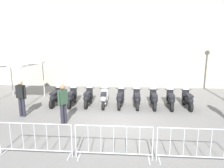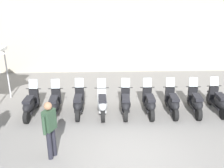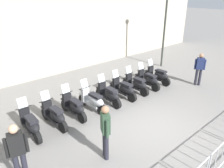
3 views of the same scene
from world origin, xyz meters
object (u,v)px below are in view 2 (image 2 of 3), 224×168
motorcycle_0 (31,105)px  motorcycle_3 (102,104)px  motorcycle_4 (126,103)px  motorcycle_5 (149,103)px  motorcycle_6 (172,103)px  motorcycle_7 (196,102)px  motorcycle_2 (79,103)px  motorcycle_8 (218,101)px  officer_near_row_end (50,127)px  motorcycle_1 (55,104)px

motorcycle_0 → motorcycle_3: same height
motorcycle_4 → motorcycle_3: bearing=-173.8°
motorcycle_3 → motorcycle_4: (0.87, 0.09, 0.00)m
motorcycle_5 → motorcycle_6: size_ratio=1.00×
motorcycle_7 → motorcycle_2: bearing=-174.8°
motorcycle_7 → motorcycle_5: bearing=-173.9°
motorcycle_4 → motorcycle_6: 1.77m
motorcycle_8 → motorcycle_3: bearing=-173.3°
motorcycle_0 → officer_near_row_end: size_ratio=1.00×
motorcycle_5 → motorcycle_8: 2.64m
motorcycle_4 → officer_near_row_end: bearing=-126.5°
motorcycle_4 → motorcycle_7: bearing=6.0°
motorcycle_0 → motorcycle_2: same height
motorcycle_0 → officer_near_row_end: bearing=-57.8°
motorcycle_3 → motorcycle_1: bearing=-173.5°
motorcycle_6 → motorcycle_7: same height
motorcycle_4 → motorcycle_5: size_ratio=1.00×
motorcycle_4 → motorcycle_8: (3.51, 0.42, 0.00)m
motorcycle_1 → motorcycle_2: size_ratio=1.00×
motorcycle_5 → motorcycle_2: bearing=-175.4°
motorcycle_6 → motorcycle_8: (1.75, 0.23, 0.00)m
motorcycle_3 → motorcycle_5: bearing=5.9°
motorcycle_0 → motorcycle_7: bearing=6.1°
motorcycle_7 → motorcycle_8: 0.89m
motorcycle_3 → officer_near_row_end: officer_near_row_end is taller
motorcycle_3 → motorcycle_0: bearing=-173.8°
motorcycle_2 → motorcycle_7: 4.40m
motorcycle_0 → motorcycle_4: same height
motorcycle_1 → motorcycle_4: same height
motorcycle_4 → motorcycle_1: bearing=-173.6°
motorcycle_2 → motorcycle_8: bearing=5.9°
motorcycle_4 → officer_near_row_end: (-2.02, -2.74, 0.53)m
motorcycle_2 → motorcycle_6: size_ratio=1.00×
motorcycle_6 → officer_near_row_end: size_ratio=1.00×
motorcycle_2 → motorcycle_6: bearing=5.1°
motorcycle_1 → motorcycle_3: (1.75, 0.20, 0.00)m
motorcycle_6 → motorcycle_7: size_ratio=1.00×
motorcycle_5 → motorcycle_7: size_ratio=1.00×
motorcycle_8 → officer_near_row_end: (-5.53, -3.15, 0.53)m
motorcycle_4 → officer_near_row_end: size_ratio=1.00×
motorcycle_1 → motorcycle_3: size_ratio=1.00×
motorcycle_1 → motorcycle_4: 2.64m
motorcycle_2 → motorcycle_6: 3.52m
motorcycle_3 → motorcycle_5: 1.76m
motorcycle_3 → motorcycle_5: size_ratio=1.00×
motorcycle_0 → motorcycle_8: bearing=6.5°
motorcycle_2 → motorcycle_7: (4.38, 0.40, 0.00)m
motorcycle_5 → motorcycle_8: same height
motorcycle_2 → motorcycle_1: bearing=-169.0°
motorcycle_1 → motorcycle_5: same height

